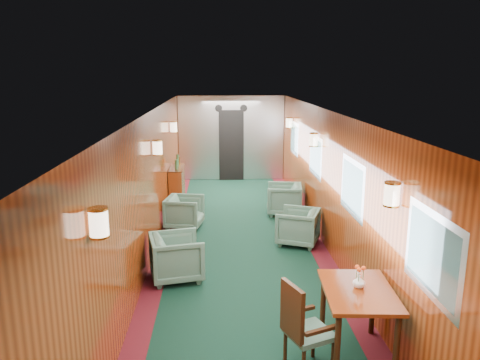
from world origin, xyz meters
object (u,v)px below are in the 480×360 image
Objects in this scene: dining_table at (358,300)px; side_chair at (302,325)px; credenza at (177,186)px; armchair_left_near at (177,257)px; armchair_right_near at (298,227)px; armchair_right_far at (284,199)px; armchair_left_far at (185,212)px.

side_chair reaches higher than dining_table.
credenza reaches higher than dining_table.
dining_table is 2.96m from armchair_left_near.
dining_table is 1.44× the size of armchair_left_near.
credenza is at bearing -8.25° from armchair_left_near.
side_chair is at bearing 12.40° from armchair_right_near.
armchair_right_near is (0.60, 3.70, -0.22)m from side_chair.
armchair_right_near is at bearing -48.24° from credenza.
credenza is 1.56× the size of armchair_left_near.
armchair_left_near is 1.06× the size of armchair_right_near.
armchair_left_near is at bearing 139.36° from dining_table.
credenza is at bearing 115.47° from dining_table.
credenza is 1.60× the size of armchair_right_far.
armchair_right_near is (2.37, -2.65, -0.14)m from credenza.
armchair_right_near reaches higher than armchair_left_far.
side_chair is at bearing -160.84° from armchair_left_near.
credenza is 1.66m from armchair_left_far.
armchair_left_near is 3.79m from armchair_right_far.
armchair_left_near reaches higher than armchair_right_near.
armchair_left_far is 0.94× the size of armchair_right_far.
armchair_right_far is at bearing 61.34° from side_chair.
side_chair is 3.75m from armchair_right_near.
armchair_left_near reaches higher than armchair_right_far.
side_chair is at bearing -153.50° from dining_table.
side_chair is 1.41× the size of armchair_right_near.
armchair_left_near is (0.32, -4.02, -0.12)m from credenza.
armchair_left_far is at bearing -11.77° from armchair_left_near.
dining_table is 1.53× the size of armchair_right_near.
credenza reaches higher than armchair_right_near.
armchair_right_far is (0.60, 5.51, -0.21)m from side_chair.
dining_table reaches higher than armchair_left_near.
armchair_right_far is at bearing -58.60° from armchair_left_far.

